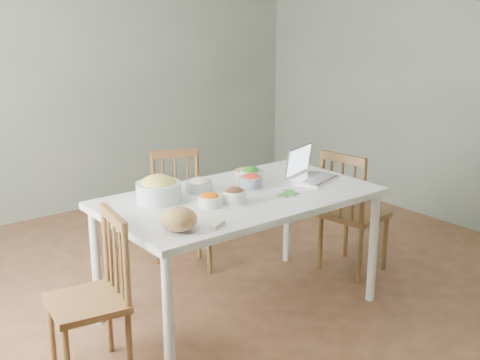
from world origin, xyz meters
TOP-DOWN VIEW (x-y plane):
  - floor at (0.00, 0.00)m, footprint 5.00×5.00m
  - wall_back at (0.00, 2.50)m, footprint 5.00×0.00m
  - wall_right at (2.50, 0.00)m, footprint 0.00×5.00m
  - dining_table at (-0.15, -0.19)m, footprint 1.77×0.99m
  - chair_far at (-0.08, 0.63)m, footprint 0.52×0.51m
  - chair_left at (-1.27, -0.26)m, footprint 0.45×0.47m
  - chair_right at (0.96, -0.20)m, footprint 0.46×0.48m
  - bread_boule at (-0.81, -0.50)m, footprint 0.27×0.27m
  - butter_stick at (-0.62, -0.59)m, footprint 0.11×0.07m
  - bowl_squash at (-0.63, 0.02)m, footprint 0.36×0.36m
  - bowl_carrot at (-0.44, -0.26)m, footprint 0.16×0.16m
  - bowl_onion at (-0.32, 0.03)m, footprint 0.21×0.21m
  - bowl_mushroom at (-0.28, -0.30)m, footprint 0.16×0.16m
  - bowl_redpep at (0.01, -0.10)m, footprint 0.19×0.19m
  - bowl_broccoli at (0.12, 0.03)m, footprint 0.20×0.20m
  - flatbread at (0.23, 0.19)m, footprint 0.25×0.25m
  - basil_bunch at (0.09, -0.36)m, footprint 0.19×0.19m
  - laptop at (0.47, -0.24)m, footprint 0.38×0.34m

SIDE VIEW (x-z plane):
  - floor at x=0.00m, z-range 0.00..0.00m
  - dining_table at x=-0.15m, z-range 0.00..0.83m
  - chair_far at x=-0.08m, z-range 0.00..0.93m
  - chair_left at x=-1.27m, z-range 0.00..0.94m
  - chair_right at x=0.96m, z-range 0.00..0.96m
  - flatbread at x=0.23m, z-range 0.83..0.85m
  - basil_bunch at x=0.09m, z-range 0.83..0.85m
  - butter_stick at x=-0.62m, z-range 0.83..0.86m
  - bowl_carrot at x=-0.44m, z-range 0.83..0.91m
  - bowl_redpep at x=0.01m, z-range 0.83..0.92m
  - bowl_onion at x=-0.32m, z-range 0.83..0.92m
  - bowl_broccoli at x=0.12m, z-range 0.83..0.93m
  - bowl_mushroom at x=-0.28m, z-range 0.83..0.93m
  - bread_boule at x=-0.81m, z-range 0.83..0.96m
  - bowl_squash at x=-0.63m, z-range 0.83..0.99m
  - laptop at x=0.47m, z-range 0.83..1.06m
  - wall_back at x=0.00m, z-range 0.00..2.70m
  - wall_right at x=2.50m, z-range 0.00..2.70m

